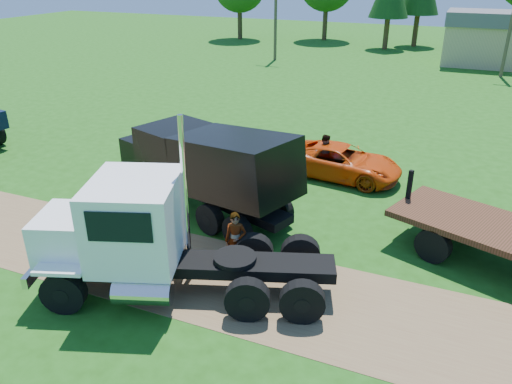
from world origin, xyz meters
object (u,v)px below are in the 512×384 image
at_px(white_semi_tractor, 141,237).
at_px(orange_pickup, 341,162).
at_px(black_dump_truck, 206,164).
at_px(spectator_a, 236,240).

distance_m(white_semi_tractor, orange_pickup, 10.88).
xyz_separation_m(black_dump_truck, orange_pickup, (3.79, 5.31, -1.22)).
xyz_separation_m(white_semi_tractor, black_dump_truck, (-0.65, 5.06, 0.22)).
distance_m(black_dump_truck, orange_pickup, 6.64).
bearing_deg(spectator_a, orange_pickup, 62.92).
bearing_deg(black_dump_truck, spectator_a, -30.11).
bearing_deg(orange_pickup, black_dump_truck, 150.76).
bearing_deg(white_semi_tractor, spectator_a, 28.61).
bearing_deg(black_dump_truck, white_semi_tractor, -63.53).
relative_size(white_semi_tractor, orange_pickup, 1.64).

